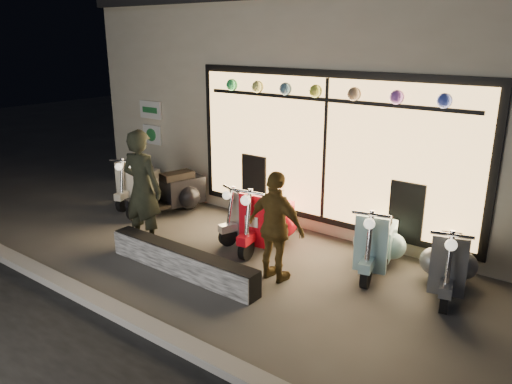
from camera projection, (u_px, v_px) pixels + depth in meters
ground at (217, 260)px, 7.92m from camera, size 40.00×40.00×0.00m
kerb at (113, 310)px, 6.38m from camera, size 40.00×0.25×0.12m
shop_building at (363, 97)px, 11.07m from camera, size 10.20×6.23×4.20m
graffiti_barrier at (182, 261)px, 7.42m from camera, size 2.75×0.28×0.40m
scooter_silver at (263, 216)px, 8.72m from camera, size 0.74×1.34×0.97m
scooter_red at (270, 219)px, 8.46m from camera, size 0.61×1.51×1.08m
scooter_black at (175, 190)px, 9.93m from camera, size 0.79×1.65×1.17m
scooter_cream at (141, 182)px, 10.66m from camera, size 0.75×1.41×1.01m
scooter_blue at (378, 241)px, 7.59m from camera, size 0.68×1.48×1.05m
scooter_grey at (449, 260)px, 6.96m from camera, size 0.69×1.43×1.02m
man at (142, 189)px, 8.20m from camera, size 0.79×0.58×1.99m
woman at (276, 227)px, 7.07m from camera, size 0.97×0.45×1.63m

